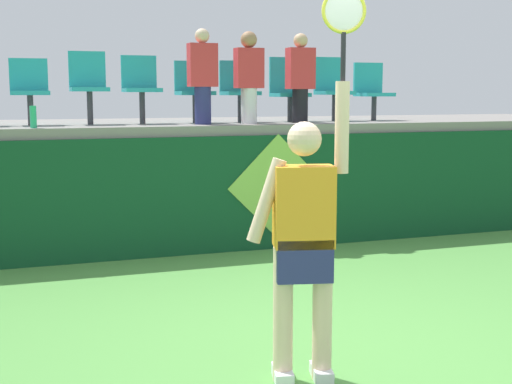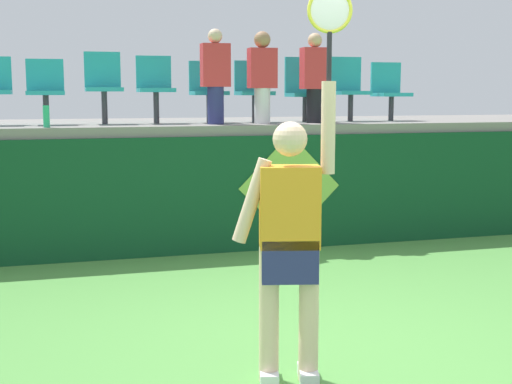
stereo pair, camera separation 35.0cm
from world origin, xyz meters
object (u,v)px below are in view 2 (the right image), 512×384
object	(u,v)px
stadium_chair_6	(303,87)
stadium_chair_1	(45,88)
tennis_player	(290,237)
water_bottle	(46,117)
spectator_1	(215,75)
spectator_2	(262,75)
stadium_chair_5	(253,88)
stadium_chair_3	(155,85)
spectator_0	(315,77)
stadium_chair_8	(389,89)
stadium_chair_4	(208,88)
stadium_chair_7	(349,86)
stadium_chair_2	(103,83)

from	to	relation	value
stadium_chair_6	stadium_chair_1	bearing A→B (deg)	-179.82
tennis_player	water_bottle	bearing A→B (deg)	111.07
stadium_chair_1	spectator_1	distance (m)	2.04
stadium_chair_6	spectator_1	distance (m)	1.38
spectator_2	stadium_chair_5	bearing A→B (deg)	90.00
stadium_chair_3	stadium_chair_6	world-z (taller)	stadium_chair_6
stadium_chair_5	spectator_0	size ratio (longest dim) A/B	0.71
stadium_chair_3	stadium_chair_8	bearing A→B (deg)	0.04
stadium_chair_1	stadium_chair_8	xyz separation A→B (m)	(4.53, 0.00, -0.01)
stadium_chair_4	spectator_2	distance (m)	0.75
stadium_chair_7	stadium_chair_6	bearing A→B (deg)	179.81
stadium_chair_1	stadium_chair_3	world-z (taller)	stadium_chair_3
water_bottle	spectator_1	world-z (taller)	spectator_1
water_bottle	stadium_chair_7	size ratio (longest dim) A/B	0.28
stadium_chair_2	stadium_chair_6	world-z (taller)	stadium_chair_2
stadium_chair_4	stadium_chair_3	bearing A→B (deg)	179.87
water_bottle	stadium_chair_6	xyz separation A→B (m)	(3.27, 0.77, 0.33)
stadium_chair_2	spectator_0	xyz separation A→B (m)	(2.59, -0.42, 0.09)
stadium_chair_4	stadium_chair_6	xyz separation A→B (m)	(1.29, 0.01, 0.01)
stadium_chair_5	stadium_chair_8	bearing A→B (deg)	0.07
stadium_chair_3	stadium_chair_5	world-z (taller)	stadium_chair_3
stadium_chair_6	spectator_2	size ratio (longest dim) A/B	0.75
spectator_2	stadium_chair_8	bearing A→B (deg)	12.24
water_bottle	stadium_chair_5	size ratio (longest dim) A/B	0.30
stadium_chair_4	stadium_chair_6	size ratio (longest dim) A/B	0.92
stadium_chair_6	stadium_chair_8	world-z (taller)	stadium_chair_6
stadium_chair_4	spectator_2	world-z (taller)	spectator_2
tennis_player	spectator_2	size ratio (longest dim) A/B	2.23
tennis_player	stadium_chair_4	distance (m)	4.81
tennis_player	stadium_chair_5	xyz separation A→B (m)	(1.07, 4.69, 0.97)
water_bottle	stadium_chair_8	xyz separation A→B (m)	(4.52, 0.76, 0.31)
tennis_player	stadium_chair_6	bearing A→B (deg)	69.47
stadium_chair_2	stadium_chair_4	size ratio (longest dim) A/B	1.12
tennis_player	stadium_chair_6	xyz separation A→B (m)	(1.76, 4.70, 0.98)
water_bottle	spectator_1	distance (m)	2.06
tennis_player	stadium_chair_7	xyz separation A→B (m)	(2.41, 4.69, 1.00)
tennis_player	stadium_chair_3	size ratio (longest dim) A/B	3.00
tennis_player	stadium_chair_4	size ratio (longest dim) A/B	3.21
stadium_chair_7	stadium_chair_4	bearing A→B (deg)	-179.76
stadium_chair_4	stadium_chair_5	bearing A→B (deg)	0.15
tennis_player	stadium_chair_7	bearing A→B (deg)	62.86
water_bottle	stadium_chair_7	xyz separation A→B (m)	(3.92, 0.77, 0.35)
stadium_chair_2	spectator_1	xyz separation A→B (m)	(1.30, -0.45, 0.10)
stadium_chair_4	spectator_1	world-z (taller)	spectator_1
stadium_chair_4	stadium_chair_7	distance (m)	1.94
stadium_chair_2	stadium_chair_5	world-z (taller)	stadium_chair_2
stadium_chair_4	stadium_chair_7	world-z (taller)	stadium_chair_7
stadium_chair_4	spectator_1	bearing A→B (deg)	-90.00
stadium_chair_1	spectator_2	world-z (taller)	spectator_2
stadium_chair_8	stadium_chair_1	bearing A→B (deg)	-179.95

